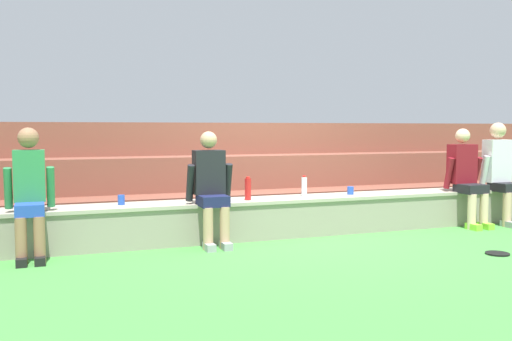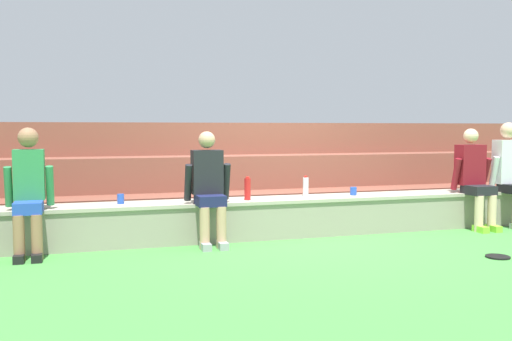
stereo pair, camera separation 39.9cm
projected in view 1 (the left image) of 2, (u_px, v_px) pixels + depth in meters
The scene contains 12 objects.
ground_plane at pixel (310, 238), 6.82m from camera, with size 80.00×80.00×0.00m, color #428E3D.
stone_seating_wall at pixel (301, 214), 7.04m from camera, with size 8.60×0.55×0.47m.
brick_bleachers at pixel (260, 181), 8.37m from camera, with size 11.84×1.68×1.40m.
person_left_of_center at pixel (30, 191), 5.67m from camera, with size 0.48×0.59×1.33m.
person_center at pixel (211, 186), 6.32m from camera, with size 0.52×0.55×1.29m.
person_right_of_center at pixel (467, 175), 7.59m from camera, with size 0.54×0.58×1.32m.
person_far_right at pixel (501, 171), 7.78m from camera, with size 0.54×0.57×1.40m.
water_bottle_mid_right at pixel (304, 186), 7.09m from camera, with size 0.07×0.07×0.26m.
water_bottle_near_left at pixel (248, 189), 6.71m from camera, with size 0.08×0.08×0.28m.
plastic_cup_middle at pixel (350, 191), 7.27m from camera, with size 0.08×0.08×0.10m, color blue.
plastic_cup_right_end at pixel (121, 200), 6.28m from camera, with size 0.08×0.08×0.11m, color blue.
frisbee at pixel (497, 254), 5.92m from camera, with size 0.24×0.24×0.02m, color black.
Camera 1 is at (-2.97, -6.09, 1.32)m, focal length 39.64 mm.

